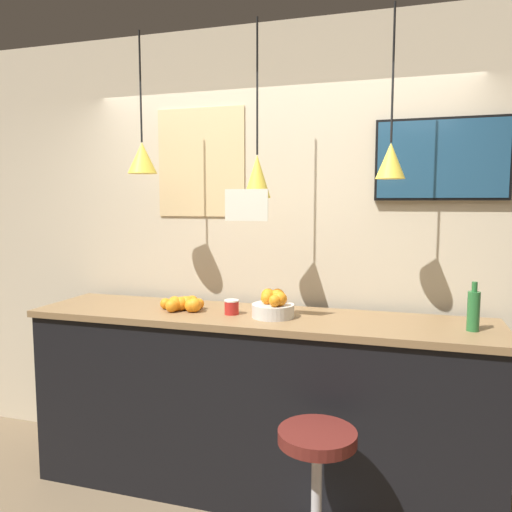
{
  "coord_description": "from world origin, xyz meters",
  "views": [
    {
      "loc": [
        0.84,
        -2.08,
        1.76
      ],
      "look_at": [
        0.0,
        0.7,
        1.45
      ],
      "focal_mm": 35.0,
      "sensor_mm": 36.0,
      "label": 1
    }
  ],
  "objects_px": {
    "juice_bottle": "(474,310)",
    "mounted_tv": "(442,159)",
    "fruit_bowl": "(273,306)",
    "bar_stool": "(317,479)",
    "spread_jar": "(232,307)"
  },
  "relations": [
    {
      "from": "bar_stool",
      "to": "juice_bottle",
      "type": "xyz_separation_m",
      "value": [
        0.71,
        0.55,
        0.73
      ]
    },
    {
      "from": "fruit_bowl",
      "to": "spread_jar",
      "type": "bearing_deg",
      "value": -179.82
    },
    {
      "from": "juice_bottle",
      "to": "mounted_tv",
      "type": "bearing_deg",
      "value": 111.88
    },
    {
      "from": "bar_stool",
      "to": "juice_bottle",
      "type": "bearing_deg",
      "value": 37.84
    },
    {
      "from": "spread_jar",
      "to": "mounted_tv",
      "type": "xyz_separation_m",
      "value": [
        1.16,
        0.4,
        0.87
      ]
    },
    {
      "from": "fruit_bowl",
      "to": "bar_stool",
      "type": "bearing_deg",
      "value": -56.89
    },
    {
      "from": "juice_bottle",
      "to": "mounted_tv",
      "type": "distance_m",
      "value": 0.91
    },
    {
      "from": "juice_bottle",
      "to": "spread_jar",
      "type": "bearing_deg",
      "value": 180.0
    },
    {
      "from": "juice_bottle",
      "to": "mounted_tv",
      "type": "relative_size",
      "value": 0.34
    },
    {
      "from": "bar_stool",
      "to": "juice_bottle",
      "type": "relative_size",
      "value": 2.76
    },
    {
      "from": "spread_jar",
      "to": "mounted_tv",
      "type": "height_order",
      "value": "mounted_tv"
    },
    {
      "from": "fruit_bowl",
      "to": "mounted_tv",
      "type": "height_order",
      "value": "mounted_tv"
    },
    {
      "from": "fruit_bowl",
      "to": "juice_bottle",
      "type": "bearing_deg",
      "value": -0.04
    },
    {
      "from": "bar_stool",
      "to": "fruit_bowl",
      "type": "bearing_deg",
      "value": 123.11
    },
    {
      "from": "bar_stool",
      "to": "spread_jar",
      "type": "relative_size",
      "value": 8.21
    }
  ]
}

